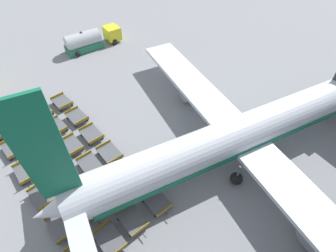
{
  "coord_description": "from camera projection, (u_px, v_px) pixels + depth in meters",
  "views": [
    {
      "loc": [
        27.16,
        -18.95,
        22.15
      ],
      "look_at": [
        10.47,
        -7.62,
        1.36
      ],
      "focal_mm": 28.0,
      "sensor_mm": 36.0,
      "label": 1
    }
  ],
  "objects": [
    {
      "name": "baggage_dolly_row_mid_a_col_a",
      "position": [
        24.0,
        120.0,
        30.86
      ],
      "size": [
        3.42,
        2.12,
        0.92
      ],
      "color": "#515459",
      "rests_on": "ground_plane"
    },
    {
      "name": "baggage_dolly_row_far_col_a",
      "position": [
        62.0,
        102.0,
        33.12
      ],
      "size": [
        3.43,
        2.2,
        0.92
      ],
      "color": "#515459",
      "rests_on": "ground_plane"
    },
    {
      "name": "baggage_dolly_row_mid_b_col_d",
      "position": [
        90.0,
        165.0,
        26.39
      ],
      "size": [
        3.41,
        2.09,
        0.92
      ],
      "color": "#515459",
      "rests_on": "ground_plane"
    },
    {
      "name": "baggage_dolly_row_mid_b_col_c",
      "position": [
        72.0,
        145.0,
        28.15
      ],
      "size": [
        3.42,
        2.12,
        0.92
      ],
      "color": "#515459",
      "rests_on": "ground_plane"
    },
    {
      "name": "baggage_dolly_row_near_col_c",
      "position": [
        26.0,
        172.0,
        25.8
      ],
      "size": [
        3.4,
        2.06,
        0.92
      ],
      "color": "#515459",
      "rests_on": "ground_plane"
    },
    {
      "name": "baggage_dolly_row_far_col_d",
      "position": [
        110.0,
        153.0,
        27.42
      ],
      "size": [
        3.4,
        2.05,
        0.92
      ],
      "color": "#515459",
      "rests_on": "ground_plane"
    },
    {
      "name": "baggage_dolly_row_far_col_e",
      "position": [
        133.0,
        175.0,
        25.57
      ],
      "size": [
        3.42,
        2.11,
        0.92
      ],
      "color": "#515459",
      "rests_on": "ground_plane"
    },
    {
      "name": "baggage_dolly_row_mid_a_col_d",
      "position": [
        66.0,
        181.0,
        25.05
      ],
      "size": [
        3.39,
        2.03,
        0.92
      ],
      "color": "#515459",
      "rests_on": "ground_plane"
    },
    {
      "name": "baggage_dolly_row_mid_a_col_b",
      "position": [
        35.0,
        137.0,
        28.98
      ],
      "size": [
        3.41,
        2.07,
        0.92
      ],
      "color": "#515459",
      "rests_on": "ground_plane"
    },
    {
      "name": "baggage_dolly_row_far_col_f",
      "position": [
        156.0,
        201.0,
        23.59
      ],
      "size": [
        3.4,
        2.04,
        0.92
      ],
      "color": "#515459",
      "rests_on": "ground_plane"
    },
    {
      "name": "baggage_dolly_row_mid_a_col_e",
      "position": [
        88.0,
        207.0,
        23.19
      ],
      "size": [
        3.42,
        2.12,
        0.92
      ],
      "color": "#515459",
      "rests_on": "ground_plane"
    },
    {
      "name": "baggage_dolly_row_near_col_d",
      "position": [
        43.0,
        196.0,
        23.96
      ],
      "size": [
        3.44,
        2.23,
        0.92
      ],
      "color": "#515459",
      "rests_on": "ground_plane"
    },
    {
      "name": "baggage_dolly_row_mid_b_col_e",
      "position": [
        111.0,
        192.0,
        24.28
      ],
      "size": [
        3.41,
        2.09,
        0.92
      ],
      "color": "#515459",
      "rests_on": "ground_plane"
    },
    {
      "name": "baggage_dolly_row_near_col_a",
      "position": [
        2.0,
        131.0,
        29.68
      ],
      "size": [
        3.42,
        2.14,
        0.92
      ],
      "color": "#515459",
      "rests_on": "ground_plane"
    },
    {
      "name": "baggage_dolly_row_mid_a_col_f",
      "position": [
        110.0,
        240.0,
        21.23
      ],
      "size": [
        3.41,
        2.09,
        0.92
      ],
      "color": "#515459",
      "rests_on": "ground_plane"
    },
    {
      "name": "ground_plane",
      "position": [
        171.0,
        70.0,
        38.96
      ],
      "size": [
        500.0,
        500.0,
        0.0
      ],
      "primitive_type": "plane",
      "color": "gray"
    },
    {
      "name": "baggage_dolly_row_near_col_e",
      "position": [
        61.0,
        226.0,
        22.02
      ],
      "size": [
        3.41,
        2.07,
        0.92
      ],
      "color": "#515459",
      "rests_on": "ground_plane"
    },
    {
      "name": "airplane",
      "position": [
        250.0,
        131.0,
        25.83
      ],
      "size": [
        39.82,
        41.52,
        14.11
      ],
      "color": "silver",
      "rests_on": "ground_plane"
    },
    {
      "name": "baggage_dolly_row_mid_a_col_c",
      "position": [
        49.0,
        158.0,
        26.98
      ],
      "size": [
        3.42,
        2.14,
        0.92
      ],
      "color": "#515459",
      "rests_on": "ground_plane"
    },
    {
      "name": "baggage_dolly_row_far_col_b",
      "position": [
        77.0,
        117.0,
        31.25
      ],
      "size": [
        3.43,
        2.18,
        0.92
      ],
      "color": "#515459",
      "rests_on": "ground_plane"
    },
    {
      "name": "fuel_tanker_secondary",
      "position": [
        90.0,
        41.0,
        42.55
      ],
      "size": [
        3.53,
        9.22,
        3.14
      ],
      "color": "yellow",
      "rests_on": "ground_plane"
    },
    {
      "name": "baggage_dolly_row_far_col_c",
      "position": [
        92.0,
        134.0,
        29.28
      ],
      "size": [
        3.41,
        2.07,
        0.92
      ],
      "color": "#515459",
      "rests_on": "ground_plane"
    },
    {
      "name": "baggage_dolly_row_mid_b_col_f",
      "position": [
        132.0,
        220.0,
        22.41
      ],
      "size": [
        3.4,
        2.06,
        0.92
      ],
      "color": "#515459",
      "rests_on": "ground_plane"
    },
    {
      "name": "baggage_dolly_row_mid_b_col_a",
      "position": [
        42.0,
        111.0,
        31.99
      ],
      "size": [
        3.43,
        2.2,
        0.92
      ],
      "color": "#515459",
      "rests_on": "ground_plane"
    },
    {
      "name": "baggage_dolly_row_mid_b_col_b",
      "position": [
        56.0,
        127.0,
        30.1
      ],
      "size": [
        3.43,
        2.2,
        0.92
      ],
      "color": "#515459",
      "rests_on": "ground_plane"
    },
    {
      "name": "baggage_dolly_row_near_col_b",
      "position": [
        13.0,
        148.0,
        27.87
      ],
      "size": [
        3.44,
        2.21,
        0.92
      ],
      "color": "#515459",
      "rests_on": "ground_plane"
    }
  ]
}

